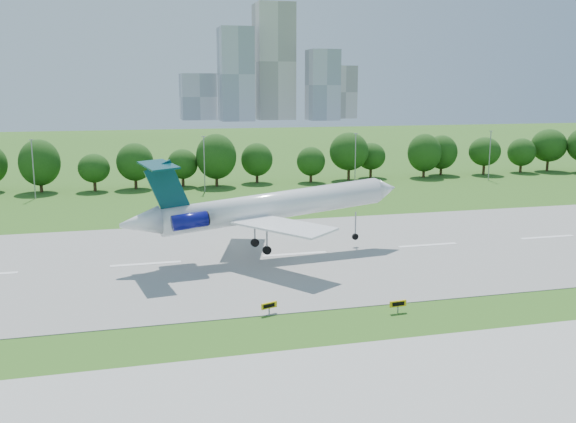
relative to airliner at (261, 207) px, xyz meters
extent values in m
plane|color=#2D5917|center=(-15.29, -24.70, -6.98)|extent=(600.00, 600.00, 0.00)
cube|color=gray|center=(-15.29, 0.30, -6.94)|extent=(400.00, 45.00, 0.08)
cylinder|color=#382314|center=(-35.29, 67.30, -5.18)|extent=(0.70, 0.70, 3.60)
sphere|color=#15360D|center=(-35.29, 67.30, -0.78)|extent=(8.40, 8.40, 8.40)
cylinder|color=#382314|center=(4.71, 67.30, -5.18)|extent=(0.70, 0.70, 3.60)
sphere|color=#15360D|center=(4.71, 67.30, -0.78)|extent=(8.40, 8.40, 8.40)
cylinder|color=#382314|center=(44.71, 67.30, -5.18)|extent=(0.70, 0.70, 3.60)
sphere|color=#15360D|center=(44.71, 67.30, -0.78)|extent=(8.40, 8.40, 8.40)
cylinder|color=#382314|center=(84.71, 67.30, -5.18)|extent=(0.70, 0.70, 3.60)
sphere|color=#15360D|center=(84.71, 67.30, -0.78)|extent=(8.40, 8.40, 8.40)
cylinder|color=gray|center=(-35.29, 57.30, -0.98)|extent=(0.24, 0.24, 12.00)
cube|color=gray|center=(-35.29, 57.30, 5.12)|extent=(0.90, 0.25, 0.18)
cylinder|color=gray|center=(-0.29, 57.30, -0.98)|extent=(0.24, 0.24, 12.00)
cube|color=gray|center=(-0.29, 57.30, 5.12)|extent=(0.90, 0.25, 0.18)
cylinder|color=gray|center=(34.71, 57.30, -0.98)|extent=(0.24, 0.24, 12.00)
cube|color=gray|center=(34.71, 57.30, 5.12)|extent=(0.90, 0.25, 0.18)
cylinder|color=gray|center=(69.71, 57.30, -0.98)|extent=(0.24, 0.24, 12.00)
cube|color=gray|center=(69.71, 57.30, 5.12)|extent=(0.90, 0.25, 0.18)
cube|color=#B2B2B7|center=(59.71, 355.30, 24.02)|extent=(22.00, 22.00, 62.00)
cube|color=beige|center=(89.71, 370.30, 33.02)|extent=(26.00, 26.00, 80.00)
cube|color=#B2B2B7|center=(119.71, 350.30, 17.02)|extent=(20.00, 20.00, 48.00)
cube|color=beige|center=(142.71, 375.30, 12.02)|extent=(18.00, 18.00, 38.00)
cube|color=#B2B2B7|center=(36.71, 380.30, 9.02)|extent=(24.00, 24.00, 32.00)
cylinder|color=white|center=(1.94, 0.30, -0.02)|extent=(31.40, 8.28, 5.78)
cone|color=white|center=(18.91, 2.88, 1.19)|extent=(4.06, 4.11, 3.84)
cone|color=white|center=(-15.85, -2.42, -0.86)|extent=(5.69, 4.36, 3.96)
cube|color=white|center=(1.19, -7.14, -1.18)|extent=(11.76, 14.06, 0.62)
cube|color=white|center=(-1.00, 7.17, -1.18)|extent=(8.75, 14.36, 0.62)
cube|color=#053840|center=(-12.38, -1.89, 3.26)|extent=(5.60, 1.35, 7.07)
cube|color=#053840|center=(-13.40, -2.04, 6.19)|extent=(4.76, 10.21, 0.46)
cylinder|color=#0B0D66|center=(-9.93, -4.23, -0.57)|extent=(4.72, 2.62, 2.26)
cylinder|color=#0B0D66|center=(-10.74, 1.08, -0.57)|extent=(4.72, 2.62, 2.26)
cylinder|color=gray|center=(14.21, 2.17, -3.64)|extent=(0.21, 0.21, 3.62)
cylinder|color=black|center=(14.21, 2.17, -5.45)|extent=(0.97, 0.45, 0.93)
cylinder|color=gray|center=(0.23, -2.27, -3.64)|extent=(0.25, 0.25, 3.62)
cylinder|color=black|center=(0.23, -2.27, -5.45)|extent=(1.19, 0.63, 1.14)
cylinder|color=gray|center=(-0.45, 2.23, -3.64)|extent=(0.25, 0.25, 3.62)
cylinder|color=black|center=(-0.45, 2.23, -5.45)|extent=(1.19, 0.63, 1.14)
cube|color=gray|center=(8.82, -24.65, -6.58)|extent=(0.12, 0.12, 0.80)
cube|color=yellow|center=(8.82, -24.65, -6.01)|extent=(1.83, 0.34, 0.63)
cube|color=black|center=(8.83, -24.78, -6.01)|extent=(1.37, 0.12, 0.40)
cube|color=gray|center=(-3.97, -21.83, -6.58)|extent=(0.14, 0.14, 0.78)
cube|color=yellow|center=(-3.97, -21.83, -6.03)|extent=(1.75, 0.78, 0.61)
cube|color=black|center=(-3.93, -21.95, -6.03)|extent=(1.27, 0.46, 0.39)
camera|label=1|loc=(-17.65, -81.94, 15.59)|focal=40.00mm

